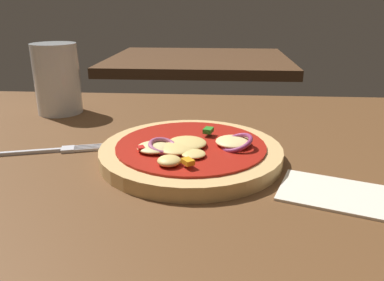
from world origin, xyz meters
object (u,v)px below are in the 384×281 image
(fork, at_px, (49,151))
(pizza, at_px, (191,151))
(beer_glass, at_px, (57,81))
(napkin, at_px, (341,195))

(fork, bearing_deg, pizza, -3.43)
(pizza, bearing_deg, fork, 176.57)
(fork, relative_size, beer_glass, 1.23)
(beer_glass, distance_m, napkin, 0.54)
(fork, xyz_separation_m, napkin, (0.38, -0.10, -0.00))
(pizza, xyz_separation_m, fork, (-0.20, 0.01, -0.01))
(beer_glass, xyz_separation_m, napkin, (0.44, -0.31, -0.06))
(pizza, distance_m, napkin, 0.20)
(pizza, height_order, napkin, pizza)
(fork, height_order, beer_glass, beer_glass)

